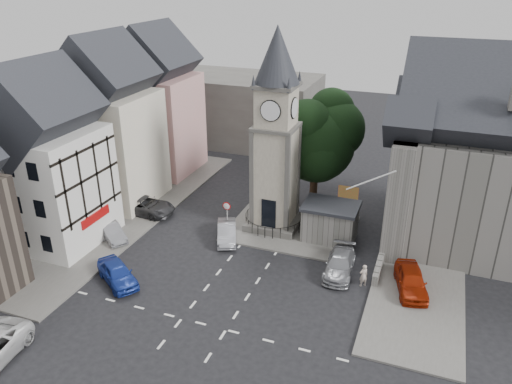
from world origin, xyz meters
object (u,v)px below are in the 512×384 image
at_px(car_west_blue, 117,273).
at_px(car_east_red, 411,280).
at_px(stone_shelter, 330,222).
at_px(pedestrian, 363,275).
at_px(clock_tower, 276,134).

relative_size(car_west_blue, car_east_red, 0.94).
bearing_deg(car_west_blue, stone_shelter, -13.65).
distance_m(car_west_blue, pedestrian, 16.86).
relative_size(clock_tower, pedestrian, 9.75).
relative_size(car_west_blue, pedestrian, 2.60).
height_order(car_west_blue, car_east_red, car_east_red).
height_order(clock_tower, pedestrian, clock_tower).
distance_m(clock_tower, stone_shelter, 8.15).
relative_size(stone_shelter, car_west_blue, 0.99).
height_order(stone_shelter, pedestrian, stone_shelter).
xyz_separation_m(car_west_blue, pedestrian, (15.92, 5.56, 0.10)).
xyz_separation_m(clock_tower, car_east_red, (11.50, -5.39, -7.34)).
xyz_separation_m(stone_shelter, car_east_red, (6.70, -4.90, -0.77)).
bearing_deg(car_east_red, clock_tower, 140.98).
height_order(stone_shelter, car_west_blue, stone_shelter).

